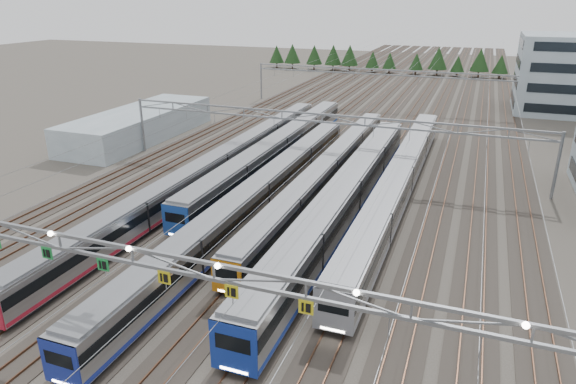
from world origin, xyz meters
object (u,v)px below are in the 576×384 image
(train_a, at_px, (219,165))
(train_b, at_px, (278,149))
(west_shed, at_px, (139,124))
(gantry_near, at_px, (131,259))
(gantry_mid, at_px, (322,125))
(train_e, at_px, (346,196))
(gantry_far, at_px, (385,77))
(train_f, at_px, (400,180))
(train_c, at_px, (257,196))
(train_d, at_px, (327,171))

(train_a, bearing_deg, train_b, 63.52)
(train_a, xyz_separation_m, west_shed, (-22.07, 14.17, 0.27))
(gantry_near, bearing_deg, gantry_mid, 89.93)
(train_e, height_order, west_shed, west_shed)
(gantry_far, distance_m, west_shed, 51.17)
(west_shed, bearing_deg, train_e, -26.22)
(gantry_near, bearing_deg, train_f, 71.80)
(train_c, bearing_deg, train_b, 104.55)
(train_a, distance_m, gantry_far, 54.16)
(train_b, bearing_deg, gantry_far, 81.23)
(gantry_far, bearing_deg, train_c, -92.11)
(train_f, bearing_deg, west_shed, 164.75)
(train_b, distance_m, train_e, 19.88)
(gantry_mid, xyz_separation_m, gantry_far, (0.00, 45.00, 0.00))
(train_d, relative_size, gantry_far, 0.97)
(train_f, bearing_deg, train_d, 175.07)
(train_b, bearing_deg, train_d, -34.71)
(train_c, xyz_separation_m, train_d, (4.50, 11.10, -0.12))
(gantry_mid, bearing_deg, west_shed, 169.16)
(train_d, height_order, gantry_mid, gantry_mid)
(train_a, relative_size, west_shed, 2.28)
(train_f, distance_m, west_shed, 46.19)
(gantry_far, bearing_deg, west_shed, -130.78)
(gantry_mid, height_order, gantry_far, same)
(train_a, distance_m, train_f, 22.59)
(gantry_near, distance_m, gantry_far, 85.12)
(train_e, height_order, train_f, train_e)
(gantry_near, bearing_deg, train_b, 99.21)
(gantry_far, bearing_deg, gantry_mid, -90.00)
(train_a, bearing_deg, train_c, -42.69)
(train_f, bearing_deg, train_e, -120.68)
(train_a, xyz_separation_m, train_c, (9.00, -8.30, 0.08))
(train_c, bearing_deg, train_e, 16.92)
(train_d, distance_m, gantry_far, 50.24)
(west_shed, bearing_deg, gantry_far, 49.22)
(train_c, relative_size, gantry_far, 1.02)
(train_b, bearing_deg, train_f, -21.28)
(gantry_far, bearing_deg, train_e, -83.40)
(train_f, height_order, gantry_near, gantry_near)
(gantry_mid, relative_size, west_shed, 1.88)
(train_b, relative_size, gantry_far, 0.94)
(train_a, height_order, west_shed, west_shed)
(train_a, height_order, train_b, train_b)
(train_e, relative_size, west_shed, 1.80)
(gantry_far, bearing_deg, train_d, -87.42)
(train_c, height_order, west_shed, west_shed)
(train_c, relative_size, gantry_near, 1.02)
(gantry_mid, bearing_deg, train_a, -145.30)
(train_d, xyz_separation_m, train_f, (9.00, -0.78, 0.23))
(train_b, distance_m, west_shed, 27.06)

